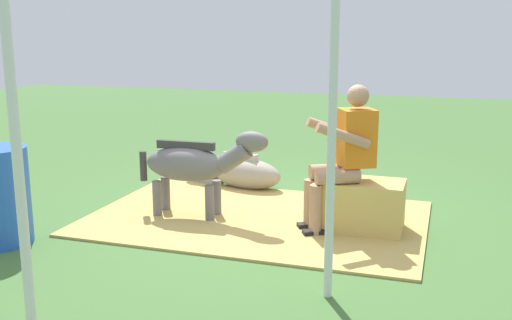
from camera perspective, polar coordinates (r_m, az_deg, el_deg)
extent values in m
plane|color=#426B33|center=(5.92, 1.41, -5.71)|extent=(24.00, 24.00, 0.00)
cube|color=tan|center=(5.93, 0.09, -5.57)|extent=(3.26, 2.17, 0.02)
cube|color=tan|center=(5.61, 9.88, -4.36)|extent=(0.80, 0.47, 0.48)
cylinder|color=tan|center=(5.38, 7.82, -1.58)|extent=(0.42, 0.31, 0.14)
cylinder|color=tan|center=(5.40, 5.70, -4.87)|extent=(0.11, 0.11, 0.48)
cube|color=black|center=(5.47, 5.65, -6.99)|extent=(0.24, 0.19, 0.06)
cylinder|color=tan|center=(5.56, 7.20, -1.09)|extent=(0.42, 0.31, 0.14)
cylinder|color=tan|center=(5.59, 5.15, -4.28)|extent=(0.11, 0.11, 0.48)
cube|color=black|center=(5.65, 5.11, -6.33)|extent=(0.24, 0.19, 0.06)
cube|color=orange|center=(5.47, 9.60, 2.13)|extent=(0.40, 0.39, 0.52)
cylinder|color=tan|center=(5.25, 8.35, 2.31)|extent=(0.48, 0.31, 0.26)
cylinder|color=tan|center=(5.55, 7.32, 2.88)|extent=(0.48, 0.31, 0.26)
sphere|color=tan|center=(5.41, 9.75, 6.09)|extent=(0.20, 0.20, 0.20)
ellipsoid|color=slate|center=(5.91, -6.71, -0.39)|extent=(0.85, 0.34, 0.34)
cylinder|color=slate|center=(5.99, -3.77, -3.68)|extent=(0.09, 0.09, 0.37)
cylinder|color=slate|center=(5.81, -4.46, -4.20)|extent=(0.09, 0.09, 0.37)
cylinder|color=slate|center=(6.20, -8.64, -3.24)|extent=(0.09, 0.09, 0.37)
cylinder|color=slate|center=(6.02, -9.45, -3.72)|extent=(0.09, 0.09, 0.37)
cylinder|color=slate|center=(5.71, -2.12, 0.27)|extent=(0.37, 0.19, 0.33)
ellipsoid|color=slate|center=(5.63, -0.39, 1.75)|extent=(0.32, 0.17, 0.20)
cube|color=#3A3838|center=(5.87, -6.75, 1.42)|extent=(0.60, 0.07, 0.08)
cylinder|color=#3A3838|center=(6.12, -10.74, -0.57)|extent=(0.07, 0.07, 0.30)
ellipsoid|color=gray|center=(7.01, -0.93, -1.32)|extent=(0.94, 0.56, 0.36)
cube|color=gray|center=(7.32, -4.61, -1.83)|extent=(0.32, 0.29, 0.10)
cylinder|color=gray|center=(7.28, -4.76, -0.36)|extent=(0.31, 0.23, 0.30)
ellipsoid|color=gray|center=(7.36, -5.94, 0.40)|extent=(0.32, 0.21, 0.20)
cube|color=#B5A999|center=(7.00, -1.50, 0.34)|extent=(0.45, 0.16, 0.08)
cylinder|color=silver|center=(3.99, 7.27, 2.16)|extent=(0.06, 0.06, 2.27)
cylinder|color=silver|center=(3.58, -21.90, 0.20)|extent=(0.06, 0.06, 2.27)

